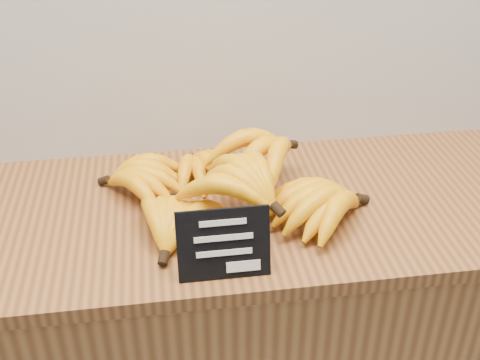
# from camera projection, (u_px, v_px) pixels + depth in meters

# --- Properties ---
(counter_top) EXTENTS (1.34, 0.54, 0.03)m
(counter_top) POSITION_uv_depth(u_px,v_px,m) (237.00, 210.00, 1.26)
(counter_top) COLOR brown
(counter_top) RESTS_ON counter
(chalkboard_sign) EXTENTS (0.16, 0.04, 0.13)m
(chalkboard_sign) POSITION_uv_depth(u_px,v_px,m) (224.00, 244.00, 1.04)
(chalkboard_sign) COLOR black
(chalkboard_sign) RESTS_ON counter_top
(banana_pile) EXTENTS (0.54, 0.39, 0.13)m
(banana_pile) POSITION_uv_depth(u_px,v_px,m) (232.00, 187.00, 1.21)
(banana_pile) COLOR #F6AE09
(banana_pile) RESTS_ON counter_top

